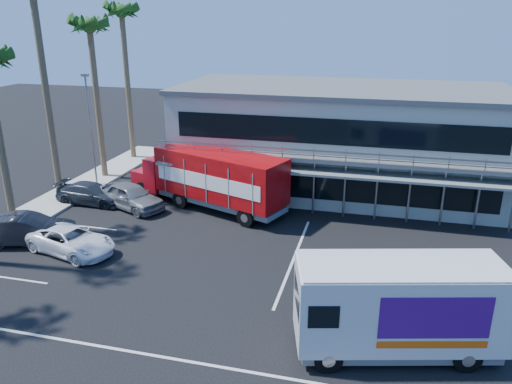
# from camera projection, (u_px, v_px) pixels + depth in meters

# --- Properties ---
(ground) EXTENTS (120.00, 120.00, 0.00)m
(ground) POSITION_uv_depth(u_px,v_px,m) (241.00, 282.00, 23.51)
(ground) COLOR black
(ground) RESTS_ON ground
(building) EXTENTS (22.40, 12.00, 7.30)m
(building) POSITION_uv_depth(u_px,v_px,m) (339.00, 138.00, 35.24)
(building) COLOR #A2A699
(building) RESTS_ON ground
(curb_strip) EXTENTS (3.00, 32.00, 0.16)m
(curb_strip) POSITION_uv_depth(u_px,v_px,m) (45.00, 207.00, 32.46)
(curb_strip) COLOR #A5A399
(curb_strip) RESTS_ON ground
(palm_e) EXTENTS (2.80, 2.80, 12.25)m
(palm_e) POSITION_uv_depth(u_px,v_px,m) (90.00, 35.00, 35.28)
(palm_e) COLOR brown
(palm_e) RESTS_ON ground
(palm_f) EXTENTS (2.80, 2.80, 13.25)m
(palm_f) POSITION_uv_depth(u_px,v_px,m) (122.00, 21.00, 40.10)
(palm_f) COLOR brown
(palm_f) RESTS_ON ground
(light_pole_far) EXTENTS (0.50, 0.25, 8.09)m
(light_pole_far) POSITION_uv_depth(u_px,v_px,m) (90.00, 125.00, 35.36)
(light_pole_far) COLOR gray
(light_pole_far) RESTS_ON ground
(red_truck) EXTENTS (11.54, 6.43, 3.82)m
(red_truck) POSITION_uv_depth(u_px,v_px,m) (211.00, 177.00, 31.87)
(red_truck) COLOR #A10D17
(red_truck) RESTS_ON ground
(white_van) EXTENTS (7.81, 4.33, 3.62)m
(white_van) POSITION_uv_depth(u_px,v_px,m) (399.00, 306.00, 18.03)
(white_van) COLOR silver
(white_van) RESTS_ON ground
(parked_car_b) EXTENTS (5.30, 3.22, 1.65)m
(parked_car_b) POSITION_uv_depth(u_px,v_px,m) (27.00, 229.00, 27.24)
(parked_car_b) COLOR black
(parked_car_b) RESTS_ON ground
(parked_car_c) EXTENTS (5.39, 3.48, 1.38)m
(parked_car_c) POSITION_uv_depth(u_px,v_px,m) (71.00, 240.00, 26.22)
(parked_car_c) COLOR white
(parked_car_c) RESTS_ON ground
(parked_car_d) EXTENTS (4.82, 2.04, 1.39)m
(parked_car_d) POSITION_uv_depth(u_px,v_px,m) (91.00, 193.00, 33.13)
(parked_car_d) COLOR #272C34
(parked_car_d) RESTS_ON ground
(parked_car_e) EXTENTS (5.29, 3.78, 1.67)m
(parked_car_e) POSITION_uv_depth(u_px,v_px,m) (131.00, 196.00, 32.23)
(parked_car_e) COLOR slate
(parked_car_e) RESTS_ON ground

